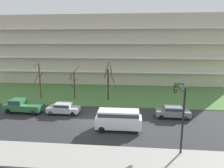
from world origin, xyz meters
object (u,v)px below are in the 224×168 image
tree_left (74,84)px  traffic_signal_mast (180,106)px  tree_center (108,82)px  pickup_green_center_left (22,106)px  sedan_silver_near_right (63,108)px  van_white_near_left (119,118)px  tree_far_left (40,80)px  sedan_gray_center_right (173,111)px

tree_left → traffic_signal_mast: 21.33m
tree_center → pickup_green_center_left: bearing=-147.4°
tree_left → sedan_silver_near_right: tree_left is taller
van_white_near_left → sedan_silver_near_right: bearing=150.6°
tree_far_left → sedan_silver_near_right: 10.06m
tree_center → van_white_near_left: bearing=-78.1°
van_white_near_left → sedan_gray_center_right: van_white_near_left is taller
tree_center → pickup_green_center_left: 13.83m
van_white_near_left → tree_far_left: bearing=141.2°
tree_center → sedan_silver_near_right: size_ratio=1.50×
tree_center → sedan_gray_center_right: size_ratio=1.50×
sedan_silver_near_right → sedan_gray_center_right: bearing=-178.8°
tree_far_left → tree_left: size_ratio=1.12×
tree_far_left → traffic_signal_mast: (20.50, -14.96, 0.88)m
tree_far_left → van_white_near_left: 18.81m
pickup_green_center_left → traffic_signal_mast: traffic_signal_mast is taller
tree_far_left → van_white_near_left: tree_far_left is taller
sedan_gray_center_right → van_white_near_left: bearing=33.8°
tree_center → traffic_signal_mast: (8.41, -15.13, 0.97)m
tree_far_left → sedan_gray_center_right: 22.83m
pickup_green_center_left → sedan_gray_center_right: 20.94m
traffic_signal_mast → sedan_silver_near_right: bearing=150.9°
van_white_near_left → sedan_gray_center_right: bearing=32.9°
traffic_signal_mast → tree_left: bearing=133.1°
pickup_green_center_left → traffic_signal_mast: bearing=161.8°
tree_left → tree_center: bearing=-3.9°
sedan_gray_center_right → traffic_signal_mast: bearing=83.3°
van_white_near_left → traffic_signal_mast: 7.28m
tree_left → sedan_silver_near_right: (0.63, -7.79, -1.84)m
pickup_green_center_left → traffic_signal_mast: size_ratio=0.89×
tree_center → traffic_signal_mast: size_ratio=1.08×
tree_center → pickup_green_center_left: size_ratio=1.21×
tree_center → tree_left: bearing=176.1°
tree_far_left → traffic_signal_mast: size_ratio=1.07×
tree_left → pickup_green_center_left: tree_left is taller
tree_far_left → pickup_green_center_left: bearing=-85.3°
pickup_green_center_left → sedan_silver_near_right: bearing=-177.0°
van_white_near_left → traffic_signal_mast: size_ratio=0.85×
sedan_gray_center_right → sedan_silver_near_right: bearing=0.8°
tree_left → pickup_green_center_left: size_ratio=1.07×
traffic_signal_mast → tree_far_left: bearing=143.9°
tree_far_left → van_white_near_left: size_ratio=1.27×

